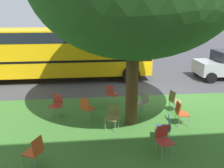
% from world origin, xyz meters
% --- Properties ---
extents(ground, '(80.00, 80.00, 0.00)m').
position_xyz_m(ground, '(0.00, 0.00, 0.00)').
color(ground, '#424247').
extents(grass_verge, '(48.00, 6.00, 0.01)m').
position_xyz_m(grass_verge, '(0.00, 3.20, 0.00)').
color(grass_verge, '#3D752D').
rests_on(grass_verge, ground).
extents(chair_0, '(0.44, 0.43, 0.88)m').
position_xyz_m(chair_0, '(0.38, 3.21, 0.52)').
color(chair_0, '#C64C1E').
rests_on(chair_0, ground).
extents(chair_1, '(0.56, 0.56, 0.88)m').
position_xyz_m(chair_1, '(4.84, 2.00, 0.52)').
color(chair_1, '#B7332D').
rests_on(chair_1, ground).
extents(chair_2, '(0.51, 0.51, 0.88)m').
position_xyz_m(chair_2, '(1.52, 4.87, 0.52)').
color(chair_2, '#B7332D').
rests_on(chair_2, ground).
extents(chair_3, '(0.59, 0.59, 0.88)m').
position_xyz_m(chair_3, '(2.62, 1.07, 0.52)').
color(chair_3, '#B7332D').
rests_on(chair_3, ground).
extents(chair_4, '(0.56, 0.55, 0.88)m').
position_xyz_m(chair_4, '(5.01, 5.10, 0.52)').
color(chair_4, '#C64C1E').
rests_on(chair_4, ground).
extents(chair_5, '(0.58, 0.59, 0.88)m').
position_xyz_m(chair_5, '(3.68, 2.46, 0.52)').
color(chair_5, '#C64C1E').
rests_on(chair_5, ground).
extents(chair_6, '(0.50, 0.50, 0.88)m').
position_xyz_m(chair_6, '(0.19, 2.08, 0.52)').
color(chair_6, olive).
rests_on(chair_6, ground).
extents(chair_7, '(0.58, 0.58, 0.88)m').
position_xyz_m(chair_7, '(1.46, 2.08, 0.52)').
color(chair_7, '#ADA393').
rests_on(chair_7, ground).
extents(chair_8, '(0.56, 0.56, 0.88)m').
position_xyz_m(chair_8, '(2.80, 3.25, 0.52)').
color(chair_8, olive).
rests_on(chair_8, ground).
extents(chair_9, '(0.50, 0.50, 0.88)m').
position_xyz_m(chair_9, '(1.23, 4.17, 0.52)').
color(chair_9, '#335184').
rests_on(chair_9, ground).
extents(school_bus, '(10.40, 2.80, 2.88)m').
position_xyz_m(school_bus, '(5.23, -3.12, 1.76)').
color(school_bus, yellow).
rests_on(school_bus, ground).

